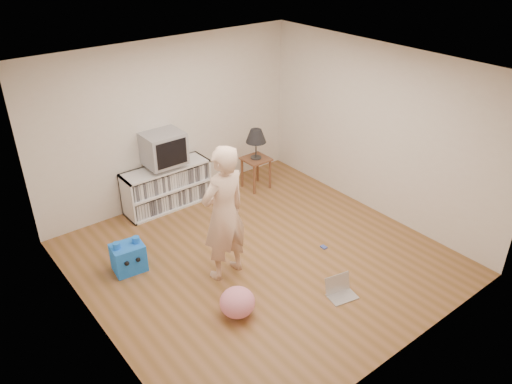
{
  "coord_description": "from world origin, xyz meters",
  "views": [
    {
      "loc": [
        -3.5,
        -4.34,
        4.09
      ],
      "look_at": [
        0.25,
        0.4,
        0.77
      ],
      "focal_mm": 35.0,
      "sensor_mm": 36.0,
      "label": 1
    }
  ],
  "objects": [
    {
      "name": "plush_blue",
      "position": [
        -1.52,
        0.86,
        0.2
      ],
      "size": [
        0.44,
        0.39,
        0.47
      ],
      "rotation": [
        0.0,
        0.0,
        -0.11
      ],
      "color": "#156EFF",
      "rests_on": "ground"
    },
    {
      "name": "table_lamp",
      "position": [
        1.23,
        1.65,
        0.94
      ],
      "size": [
        0.34,
        0.34,
        0.52
      ],
      "color": "#333333",
      "rests_on": "side_table"
    },
    {
      "name": "person",
      "position": [
        -0.56,
        0.02,
        0.91
      ],
      "size": [
        0.7,
        0.5,
        1.82
      ],
      "primitive_type": "imported",
      "rotation": [
        0.0,
        0.0,
        3.24
      ],
      "color": "beige",
      "rests_on": "ground"
    },
    {
      "name": "laptop",
      "position": [
        0.3,
        -1.21,
        0.07
      ],
      "size": [
        0.4,
        0.34,
        0.24
      ],
      "rotation": [
        0.0,
        0.0,
        -0.21
      ],
      "color": "silver",
      "rests_on": "ground"
    },
    {
      "name": "dvd_deck",
      "position": [
        -0.28,
        2.02,
        0.73
      ],
      "size": [
        0.45,
        0.35,
        0.07
      ],
      "primitive_type": "cube",
      "color": "gray",
      "rests_on": "media_unit"
    },
    {
      "name": "side_table",
      "position": [
        1.23,
        1.65,
        0.42
      ],
      "size": [
        0.42,
        0.42,
        0.55
      ],
      "color": "brown",
      "rests_on": "ground"
    },
    {
      "name": "crt_tv",
      "position": [
        -0.28,
        2.02,
        1.02
      ],
      "size": [
        0.6,
        0.53,
        0.5
      ],
      "color": "#95959A",
      "rests_on": "dvd_deck"
    },
    {
      "name": "plush_pink",
      "position": [
        -0.9,
        -0.71,
        0.18
      ],
      "size": [
        0.51,
        0.51,
        0.35
      ],
      "primitive_type": "ellipsoid",
      "rotation": [
        0.0,
        0.0,
        -0.27
      ],
      "color": "pink",
      "rests_on": "ground"
    },
    {
      "name": "media_unit",
      "position": [
        -0.28,
        2.04,
        0.35
      ],
      "size": [
        1.4,
        0.45,
        0.7
      ],
      "color": "white",
      "rests_on": "ground"
    },
    {
      "name": "walls",
      "position": [
        0.0,
        0.0,
        1.3
      ],
      "size": [
        4.52,
        4.52,
        2.6
      ],
      "color": "silver",
      "rests_on": "ground"
    },
    {
      "name": "playing_cards",
      "position": [
        0.86,
        -0.38,
        0.01
      ],
      "size": [
        0.07,
        0.09,
        0.02
      ],
      "primitive_type": "cube",
      "rotation": [
        0.0,
        0.0,
        -0.02
      ],
      "color": "#3E51A7",
      "rests_on": "ground"
    },
    {
      "name": "ground",
      "position": [
        0.0,
        0.0,
        0.0
      ],
      "size": [
        4.5,
        4.5,
        0.0
      ],
      "primitive_type": "plane",
      "color": "brown",
      "rests_on": "ground"
    },
    {
      "name": "ceiling",
      "position": [
        0.0,
        0.0,
        2.6
      ],
      "size": [
        4.5,
        4.5,
        0.01
      ],
      "primitive_type": "cube",
      "color": "white",
      "rests_on": "walls"
    }
  ]
}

